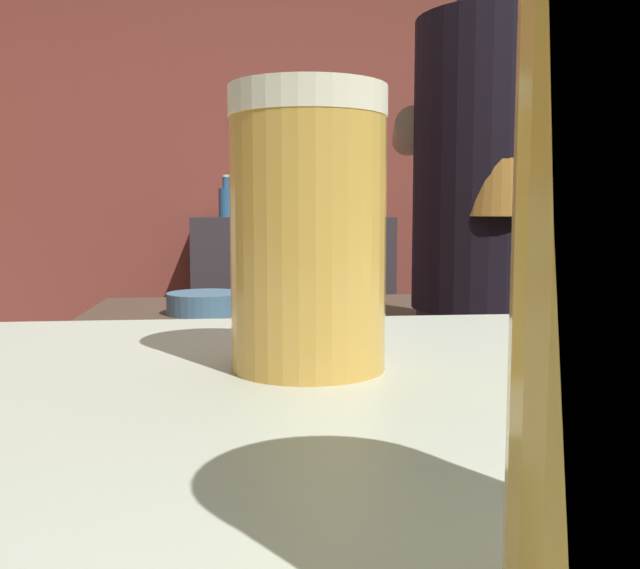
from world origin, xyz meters
TOP-DOWN VIEW (x-y plane):
  - wall_back at (0.00, 2.20)m, footprint 5.20×0.10m
  - prep_counter at (0.35, 0.62)m, footprint 2.10×0.60m
  - back_shelf at (-0.07, 1.92)m, footprint 0.88×0.36m
  - bartender at (0.24, 0.17)m, footprint 0.47×0.54m
  - knife_block at (0.76, 0.53)m, footprint 0.10×0.08m
  - mixing_bowl at (-0.38, 0.56)m, footprint 0.20×0.20m
  - chefs_knife at (0.52, 0.57)m, footprint 0.24×0.09m
  - pint_glass_far at (-0.25, -0.94)m, footprint 0.07×0.07m
  - bottle_soy at (0.00, 1.85)m, footprint 0.06×0.06m
  - bottle_hot_sauce at (-0.08, 1.90)m, footprint 0.05×0.05m
  - bottle_vinegar at (-0.37, 1.94)m, footprint 0.06×0.06m
  - bottle_olive_oil at (0.22, 1.85)m, footprint 0.08×0.08m

SIDE VIEW (x-z plane):
  - prep_counter at x=0.35m, z-range 0.00..0.88m
  - back_shelf at x=-0.07m, z-range 0.00..1.11m
  - chefs_knife at x=0.52m, z-range 0.88..0.89m
  - mixing_bowl at x=-0.38m, z-range 0.88..0.93m
  - knife_block at x=0.76m, z-range 0.84..1.13m
  - bartender at x=0.24m, z-range 0.14..1.89m
  - pint_glass_far at x=-0.25m, z-range 1.07..1.20m
  - bottle_vinegar at x=-0.37m, z-range 1.09..1.28m
  - bottle_soy at x=0.00m, z-range 1.09..1.30m
  - bottle_hot_sauce at x=-0.08m, z-range 1.09..1.31m
  - bottle_olive_oil at x=0.22m, z-range 1.09..1.33m
  - wall_back at x=0.00m, z-range 0.00..2.70m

